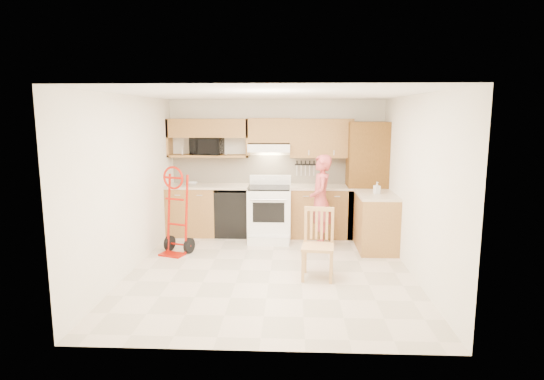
# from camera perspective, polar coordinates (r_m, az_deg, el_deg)

# --- Properties ---
(floor) EXTENTS (4.00, 4.50, 0.02)m
(floor) POSITION_cam_1_polar(r_m,az_deg,el_deg) (6.65, -0.20, -10.20)
(floor) COLOR beige
(floor) RESTS_ON ground
(ceiling) EXTENTS (4.00, 4.50, 0.02)m
(ceiling) POSITION_cam_1_polar(r_m,az_deg,el_deg) (6.27, -0.21, 12.04)
(ceiling) COLOR white
(ceiling) RESTS_ON ground
(wall_back) EXTENTS (4.00, 0.02, 2.50)m
(wall_back) POSITION_cam_1_polar(r_m,az_deg,el_deg) (8.58, 0.54, 2.94)
(wall_back) COLOR white
(wall_back) RESTS_ON ground
(wall_front) EXTENTS (4.00, 0.02, 2.50)m
(wall_front) POSITION_cam_1_polar(r_m,az_deg,el_deg) (4.12, -1.75, -4.31)
(wall_front) COLOR white
(wall_front) RESTS_ON ground
(wall_left) EXTENTS (0.02, 4.50, 2.50)m
(wall_left) POSITION_cam_1_polar(r_m,az_deg,el_deg) (6.74, -17.53, 0.68)
(wall_left) COLOR white
(wall_left) RESTS_ON ground
(wall_right) EXTENTS (0.02, 4.50, 2.50)m
(wall_right) POSITION_cam_1_polar(r_m,az_deg,el_deg) (6.55, 17.63, 0.43)
(wall_right) COLOR white
(wall_right) RESTS_ON ground
(backsplash) EXTENTS (3.92, 0.03, 0.55)m
(backsplash) POSITION_cam_1_polar(r_m,az_deg,el_deg) (8.56, 0.53, 2.59)
(backsplash) COLOR beige
(backsplash) RESTS_ON wall_back
(lower_cab_left) EXTENTS (0.90, 0.60, 0.90)m
(lower_cab_left) POSITION_cam_1_polar(r_m,az_deg,el_deg) (8.60, -9.94, -2.59)
(lower_cab_left) COLOR olive
(lower_cab_left) RESTS_ON ground
(dishwasher) EXTENTS (0.60, 0.60, 0.85)m
(dishwasher) POSITION_cam_1_polar(r_m,az_deg,el_deg) (8.47, -4.97, -2.83)
(dishwasher) COLOR black
(dishwasher) RESTS_ON ground
(lower_cab_right) EXTENTS (1.14, 0.60, 0.90)m
(lower_cab_right) POSITION_cam_1_polar(r_m,az_deg,el_deg) (8.41, 6.12, -2.77)
(lower_cab_right) COLOR olive
(lower_cab_right) RESTS_ON ground
(countertop_left) EXTENTS (1.50, 0.63, 0.04)m
(countertop_left) POSITION_cam_1_polar(r_m,az_deg,el_deg) (8.45, -8.04, 0.49)
(countertop_left) COLOR beige
(countertop_left) RESTS_ON lower_cab_left
(countertop_right) EXTENTS (1.14, 0.63, 0.04)m
(countertop_right) POSITION_cam_1_polar(r_m,az_deg,el_deg) (8.32, 6.17, 0.39)
(countertop_right) COLOR beige
(countertop_right) RESTS_ON lower_cab_right
(cab_return_right) EXTENTS (0.60, 1.00, 0.90)m
(cab_return_right) POSITION_cam_1_polar(r_m,az_deg,el_deg) (7.74, 12.93, -4.04)
(cab_return_right) COLOR olive
(cab_return_right) RESTS_ON ground
(countertop_return) EXTENTS (0.63, 1.00, 0.04)m
(countertop_return) POSITION_cam_1_polar(r_m,az_deg,el_deg) (7.65, 13.06, -0.62)
(countertop_return) COLOR beige
(countertop_return) RESTS_ON cab_return_right
(pantry_tall) EXTENTS (0.70, 0.60, 2.10)m
(pantry_tall) POSITION_cam_1_polar(r_m,az_deg,el_deg) (8.40, 11.78, 1.22)
(pantry_tall) COLOR brown
(pantry_tall) RESTS_ON ground
(upper_cab_left) EXTENTS (1.50, 0.33, 0.34)m
(upper_cab_left) POSITION_cam_1_polar(r_m,az_deg,el_deg) (8.49, -8.04, 7.72)
(upper_cab_left) COLOR olive
(upper_cab_left) RESTS_ON wall_back
(upper_shelf_mw) EXTENTS (1.50, 0.33, 0.04)m
(upper_shelf_mw) POSITION_cam_1_polar(r_m,az_deg,el_deg) (8.52, -7.96, 4.29)
(upper_shelf_mw) COLOR olive
(upper_shelf_mw) RESTS_ON wall_back
(upper_cab_center) EXTENTS (0.76, 0.33, 0.44)m
(upper_cab_center) POSITION_cam_1_polar(r_m,az_deg,el_deg) (8.35, -0.33, 7.51)
(upper_cab_center) COLOR olive
(upper_cab_center) RESTS_ON wall_back
(upper_cab_right) EXTENTS (1.14, 0.33, 0.70)m
(upper_cab_right) POSITION_cam_1_polar(r_m,az_deg,el_deg) (8.37, 6.23, 6.50)
(upper_cab_right) COLOR olive
(upper_cab_right) RESTS_ON wall_back
(range_hood) EXTENTS (0.76, 0.46, 0.14)m
(range_hood) POSITION_cam_1_polar(r_m,az_deg,el_deg) (8.31, -0.35, 5.36)
(range_hood) COLOR white
(range_hood) RESTS_ON wall_back
(knife_strip) EXTENTS (0.40, 0.05, 0.29)m
(knife_strip) POSITION_cam_1_polar(r_m,az_deg,el_deg) (8.52, 4.23, 2.80)
(knife_strip) COLOR black
(knife_strip) RESTS_ON backsplash
(microwave) EXTENTS (0.61, 0.44, 0.32)m
(microwave) POSITION_cam_1_polar(r_m,az_deg,el_deg) (8.51, -8.19, 5.49)
(microwave) COLOR black
(microwave) RESTS_ON upper_shelf_mw
(range) EXTENTS (0.76, 1.00, 1.12)m
(range) POSITION_cam_1_polar(r_m,az_deg,el_deg) (8.11, -0.34, -2.38)
(range) COLOR white
(range) RESTS_ON ground
(person) EXTENTS (0.38, 0.58, 1.57)m
(person) POSITION_cam_1_polar(r_m,az_deg,el_deg) (7.67, 6.14, -1.41)
(person) COLOR #BB4746
(person) RESTS_ON ground
(hand_truck) EXTENTS (0.63, 0.61, 1.28)m
(hand_truck) POSITION_cam_1_polar(r_m,az_deg,el_deg) (7.42, -12.16, -3.09)
(hand_truck) COLOR #AA1205
(hand_truck) RESTS_ON ground
(dining_chair) EXTENTS (0.48, 0.52, 0.96)m
(dining_chair) POSITION_cam_1_polar(r_m,az_deg,el_deg) (6.25, 5.81, -6.82)
(dining_chair) COLOR tan
(dining_chair) RESTS_ON ground
(soap_bottle) EXTENTS (0.11, 0.12, 0.20)m
(soap_bottle) POSITION_cam_1_polar(r_m,az_deg,el_deg) (7.65, 13.06, 0.28)
(soap_bottle) COLOR white
(soap_bottle) RESTS_ON countertop_return
(bowl) EXTENTS (0.27, 0.27, 0.05)m
(bowl) POSITION_cam_1_polar(r_m,az_deg,el_deg) (8.51, -10.04, 0.81)
(bowl) COLOR white
(bowl) RESTS_ON countertop_left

